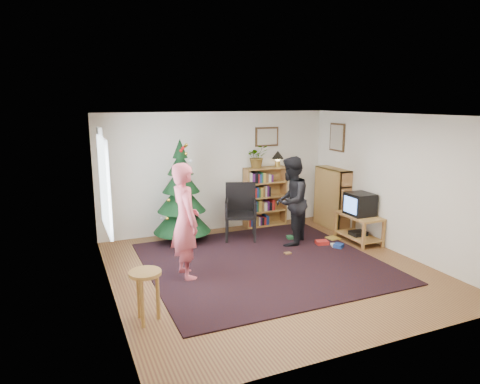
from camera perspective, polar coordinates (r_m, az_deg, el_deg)
name	(u,v)px	position (r m, az deg, el deg)	size (l,w,h in m)	color
floor	(270,269)	(7.17, 4.05, -10.20)	(5.00, 5.00, 0.00)	brown
ceiling	(273,115)	(6.65, 4.37, 10.18)	(5.00, 5.00, 0.00)	white
wall_back	(217,172)	(9.05, -3.06, 2.73)	(5.00, 0.02, 2.50)	silver
wall_front	(379,242)	(4.80, 18.07, -6.31)	(5.00, 0.02, 2.50)	silver
wall_left	(108,210)	(6.10, -17.19, -2.37)	(0.02, 5.00, 2.50)	silver
wall_right	(394,183)	(8.23, 19.87, 1.09)	(0.02, 5.00, 2.50)	silver
rug	(262,262)	(7.42, 2.98, -9.33)	(3.80, 3.60, 0.02)	black
window_pane	(104,185)	(6.63, -17.63, 0.95)	(0.04, 1.20, 1.40)	silver
curtain	(102,177)	(7.32, -17.88, 1.93)	(0.06, 0.35, 1.60)	white
picture_back	(267,137)	(9.40, 3.60, 7.37)	(0.55, 0.03, 0.42)	#4C3319
picture_right	(337,137)	(9.47, 12.84, 7.13)	(0.03, 0.50, 0.60)	#4C3319
christmas_tree	(181,200)	(8.32, -7.82, -1.07)	(1.11, 1.11, 2.02)	#3F2816
bookshelf_back	(265,196)	(9.43, 3.36, -0.52)	(0.95, 0.30, 1.30)	#A06A39
bookshelf_right	(332,197)	(9.50, 12.18, -0.69)	(0.30, 0.95, 1.30)	#A06A39
tv_stand	(359,226)	(8.68, 15.54, -4.36)	(0.52, 0.94, 0.55)	#A06A39
crt_tv	(360,204)	(8.57, 15.69, -1.56)	(0.46, 0.49, 0.43)	black
armchair	(238,209)	(8.57, -0.23, -2.22)	(0.79, 0.81, 1.11)	black
stool	(146,283)	(5.51, -12.49, -11.73)	(0.40, 0.40, 0.67)	#A06A39
person_standing	(185,221)	(6.62, -7.31, -3.88)	(0.66, 0.43, 1.81)	#C74F5C
person_by_chair	(291,201)	(8.16, 6.77, -1.23)	(0.83, 0.64, 1.70)	black
potted_plant	(257,156)	(9.19, 2.30, 4.76)	(0.45, 0.39, 0.50)	gray
table_lamp	(278,156)	(9.42, 5.06, 4.82)	(0.26, 0.26, 0.35)	#A57F33
floor_clutter	(318,244)	(8.37, 10.34, -6.78)	(1.46, 1.03, 0.08)	#A51E19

